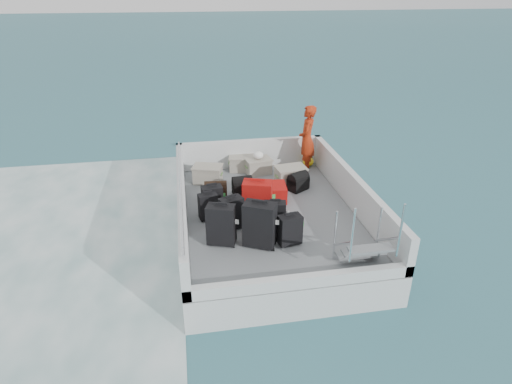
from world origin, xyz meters
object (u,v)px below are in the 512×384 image
at_px(suitcase_5, 257,200).
at_px(crate_2, 258,167).
at_px(suitcase_7, 275,216).
at_px(crate_3, 290,176).
at_px(suitcase_0, 221,225).
at_px(suitcase_6, 290,230).
at_px(passenger, 307,139).
at_px(crate_1, 241,164).
at_px(suitcase_4, 232,214).
at_px(suitcase_2, 212,200).
at_px(crate_0, 208,175).
at_px(suitcase_1, 208,207).
at_px(suitcase_8, 266,193).
at_px(suitcase_3, 260,225).

distance_m(suitcase_5, crate_2, 2.19).
xyz_separation_m(suitcase_7, crate_3, (0.78, 1.90, -0.08)).
relative_size(suitcase_0, suitcase_6, 1.34).
xyz_separation_m(suitcase_5, passenger, (1.59, 2.12, 0.43)).
relative_size(suitcase_7, crate_1, 0.99).
xyz_separation_m(suitcase_0, suitcase_7, (1.03, 0.34, -0.10)).
distance_m(suitcase_4, suitcase_7, 0.81).
height_order(suitcase_2, suitcase_7, suitcase_2).
xyz_separation_m(suitcase_7, crate_0, (-1.08, 2.32, -0.09)).
xyz_separation_m(suitcase_2, crate_1, (0.88, 2.06, -0.12)).
bearing_deg(suitcase_5, crate_1, 106.02).
bearing_deg(crate_1, crate_0, -147.19).
height_order(suitcase_2, crate_1, suitcase_2).
bearing_deg(suitcase_6, suitcase_1, 128.90).
bearing_deg(crate_1, suitcase_8, -80.62).
xyz_separation_m(suitcase_3, crate_3, (1.16, 2.41, -0.22)).
height_order(suitcase_5, crate_2, suitcase_5).
bearing_deg(crate_1, suitcase_1, -113.17).
bearing_deg(passenger, suitcase_3, -8.42).
height_order(suitcase_1, suitcase_2, suitcase_2).
distance_m(suitcase_4, suitcase_6, 1.18).
bearing_deg(suitcase_2, crate_2, 47.74).
distance_m(suitcase_0, suitcase_6, 1.20).
height_order(suitcase_5, crate_0, suitcase_5).
relative_size(suitcase_2, suitcase_7, 1.05).
distance_m(suitcase_5, suitcase_8, 0.81).
bearing_deg(suitcase_6, suitcase_7, 93.75).
relative_size(suitcase_3, suitcase_5, 1.08).
relative_size(suitcase_1, suitcase_2, 0.93).
xyz_separation_m(suitcase_2, suitcase_4, (0.30, -0.67, 0.03)).
relative_size(suitcase_4, passenger, 0.39).
height_order(suitcase_4, crate_2, suitcase_4).
bearing_deg(crate_0, suitcase_1, -93.87).
relative_size(suitcase_0, suitcase_4, 1.19).
xyz_separation_m(suitcase_8, passenger, (1.28, 1.40, 0.64)).
bearing_deg(suitcase_1, suitcase_5, -17.46).
xyz_separation_m(suitcase_1, crate_0, (0.12, 1.74, -0.08)).
xyz_separation_m(crate_1, passenger, (1.56, -0.27, 0.64)).
height_order(suitcase_3, suitcase_8, suitcase_3).
distance_m(suitcase_0, crate_1, 3.33).
height_order(suitcase_5, crate_1, suitcase_5).
distance_m(suitcase_2, suitcase_3, 1.52).
height_order(suitcase_4, suitcase_8, suitcase_4).
bearing_deg(suitcase_7, crate_1, 105.48).
bearing_deg(suitcase_5, suitcase_6, -52.84).
distance_m(suitcase_2, suitcase_6, 1.85).
distance_m(suitcase_6, crate_1, 3.46).
bearing_deg(crate_0, crate_1, 32.81).
bearing_deg(suitcase_8, suitcase_2, 114.26).
xyz_separation_m(crate_1, crate_3, (0.99, -0.98, 0.02)).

